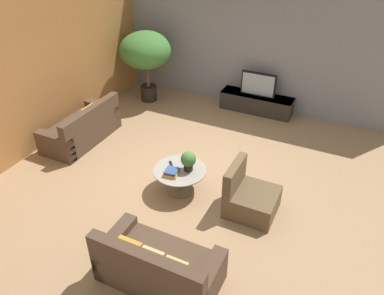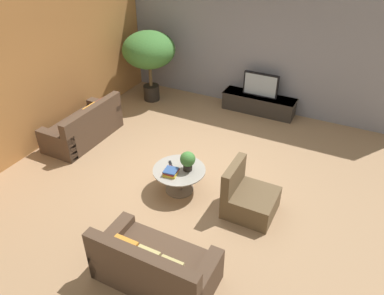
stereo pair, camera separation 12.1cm
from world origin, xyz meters
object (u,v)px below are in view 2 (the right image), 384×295
at_px(potted_plant_tabletop, 188,160).
at_px(media_console, 259,103).
at_px(armchair_wicker, 248,198).
at_px(couch_near_entry, 154,266).
at_px(potted_palm_tall, 149,52).
at_px(television, 261,85).
at_px(coffee_table, 179,176).
at_px(couch_by_wall, 84,127).

bearing_deg(potted_plant_tabletop, media_console, 87.38).
distance_m(media_console, armchair_wicker, 3.61).
height_order(couch_near_entry, potted_palm_tall, potted_palm_tall).
bearing_deg(television, armchair_wicker, -74.39).
xyz_separation_m(couch_near_entry, potted_plant_tabletop, (-0.49, 1.91, 0.37)).
xyz_separation_m(television, coffee_table, (-0.30, -3.50, -0.40)).
xyz_separation_m(coffee_table, armchair_wicker, (1.27, 0.02, -0.04)).
xyz_separation_m(media_console, potted_plant_tabletop, (-0.16, -3.45, 0.43)).
bearing_deg(couch_by_wall, potted_palm_tall, 174.25).
relative_size(coffee_table, couch_by_wall, 0.53).
distance_m(television, armchair_wicker, 3.64).
relative_size(media_console, television, 2.12).
bearing_deg(television, coffee_table, -94.83).
distance_m(armchair_wicker, potted_plant_tabletop, 1.19).
xyz_separation_m(media_console, coffee_table, (-0.30, -3.50, 0.08)).
bearing_deg(armchair_wicker, couch_near_entry, 161.08).
relative_size(coffee_table, armchair_wicker, 1.07).
distance_m(television, potted_palm_tall, 2.83).
height_order(couch_by_wall, potted_plant_tabletop, couch_by_wall).
bearing_deg(coffee_table, couch_near_entry, -71.25).
relative_size(media_console, potted_plant_tabletop, 4.93).
height_order(couch_by_wall, potted_palm_tall, potted_palm_tall).
bearing_deg(couch_near_entry, couch_by_wall, -36.70).
bearing_deg(coffee_table, armchair_wicker, 1.04).
height_order(armchair_wicker, potted_palm_tall, potted_palm_tall).
relative_size(television, armchair_wicker, 0.97).
xyz_separation_m(media_console, couch_by_wall, (-2.94, -2.91, 0.07)).
bearing_deg(potted_plant_tabletop, television, 87.38).
distance_m(couch_by_wall, potted_palm_tall, 2.53).
relative_size(media_console, couch_near_entry, 1.10).
distance_m(media_console, couch_by_wall, 4.14).
xyz_separation_m(media_console, potted_palm_tall, (-2.71, -0.59, 1.06)).
relative_size(armchair_wicker, potted_plant_tabletop, 2.39).
bearing_deg(media_console, potted_palm_tall, -167.65).
distance_m(coffee_table, armchair_wicker, 1.27).
bearing_deg(couch_near_entry, armchair_wicker, -108.92).
bearing_deg(armchair_wicker, potted_plant_tabletop, 88.23).
bearing_deg(couch_near_entry, coffee_table, -71.25).
relative_size(coffee_table, potted_plant_tabletop, 2.57).
xyz_separation_m(media_console, armchair_wicker, (0.97, -3.48, 0.04)).
height_order(coffee_table, armchair_wicker, armchair_wicker).
relative_size(couch_near_entry, potted_plant_tabletop, 4.49).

